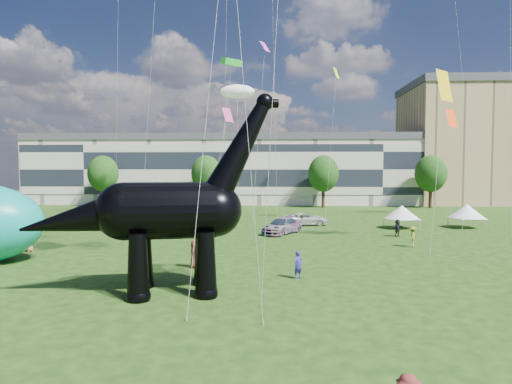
{
  "coord_description": "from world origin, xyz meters",
  "views": [
    {
      "loc": [
        -0.74,
        -19.99,
        6.47
      ],
      "look_at": [
        -1.79,
        8.0,
        5.0
      ],
      "focal_mm": 30.0,
      "sensor_mm": 36.0,
      "label": 1
    }
  ],
  "objects": [
    {
      "name": "tree_far_left",
      "position": [
        -30.0,
        53.0,
        6.29
      ],
      "size": [
        5.2,
        5.2,
        9.44
      ],
      "color": "#382314",
      "rests_on": "ground"
    },
    {
      "name": "tree_far_right",
      "position": [
        26.0,
        53.0,
        6.29
      ],
      "size": [
        5.2,
        5.2,
        9.44
      ],
      "color": "#382314",
      "rests_on": "ground"
    },
    {
      "name": "terrace_row",
      "position": [
        -8.0,
        62.0,
        6.0
      ],
      "size": [
        78.0,
        11.0,
        12.0
      ],
      "primitive_type": "cube",
      "color": "beige",
      "rests_on": "ground"
    },
    {
      "name": "apartment_block",
      "position": [
        40.0,
        65.0,
        11.0
      ],
      "size": [
        28.0,
        18.0,
        22.0
      ],
      "primitive_type": "cube",
      "color": "tan",
      "rests_on": "ground"
    },
    {
      "name": "car_grey",
      "position": [
        -12.8,
        22.03,
        0.7
      ],
      "size": [
        4.4,
        1.94,
        1.4
      ],
      "primitive_type": "imported",
      "rotation": [
        0.0,
        0.0,
        1.46
      ],
      "color": "slate",
      "rests_on": "ground"
    },
    {
      "name": "car_dark",
      "position": [
        0.28,
        22.98,
        0.79
      ],
      "size": [
        4.76,
        5.75,
        1.57
      ],
      "primitive_type": "imported",
      "rotation": [
        0.0,
        0.0,
        -0.56
      ],
      "color": "#595960",
      "rests_on": "ground"
    },
    {
      "name": "ground",
      "position": [
        0.0,
        0.0,
        0.0
      ],
      "size": [
        220.0,
        220.0,
        0.0
      ],
      "primitive_type": "plane",
      "color": "#16330C",
      "rests_on": "ground"
    },
    {
      "name": "gazebo_near",
      "position": [
        13.53,
        27.31,
        1.79
      ],
      "size": [
        4.7,
        4.7,
        2.55
      ],
      "rotation": [
        0.0,
        0.0,
        0.35
      ],
      "color": "white",
      "rests_on": "ground"
    },
    {
      "name": "car_silver",
      "position": [
        -13.44,
        27.69,
        0.7
      ],
      "size": [
        3.18,
        4.41,
        1.39
      ],
      "primitive_type": "imported",
      "rotation": [
        0.0,
        0.0,
        0.42
      ],
      "color": "#B8B8BD",
      "rests_on": "ground"
    },
    {
      "name": "gazebo_left",
      "position": [
        -21.48,
        24.78,
        1.7
      ],
      "size": [
        3.93,
        3.93,
        2.42
      ],
      "rotation": [
        0.0,
        0.0,
        -0.15
      ],
      "color": "white",
      "rests_on": "ground"
    },
    {
      "name": "dinosaur_sculpture",
      "position": [
        -6.53,
        2.01,
        4.14
      ],
      "size": [
        13.45,
        4.91,
        10.96
      ],
      "rotation": [
        0.0,
        0.0,
        0.2
      ],
      "color": "black",
      "rests_on": "ground"
    },
    {
      "name": "gazebo_far",
      "position": [
        20.88,
        28.0,
        1.85
      ],
      "size": [
        4.3,
        4.3,
        2.64
      ],
      "rotation": [
        0.0,
        0.0,
        0.15
      ],
      "color": "white",
      "rests_on": "ground"
    },
    {
      "name": "tree_mid_right",
      "position": [
        8.0,
        53.0,
        6.29
      ],
      "size": [
        5.2,
        5.2,
        9.44
      ],
      "color": "#382314",
      "rests_on": "ground"
    },
    {
      "name": "car_white",
      "position": [
        3.15,
        29.68,
        0.73
      ],
      "size": [
        5.56,
        3.15,
        1.46
      ],
      "primitive_type": "imported",
      "rotation": [
        0.0,
        0.0,
        1.71
      ],
      "color": "silver",
      "rests_on": "ground"
    },
    {
      "name": "visitors",
      "position": [
        -2.42,
        12.58,
        0.85
      ],
      "size": [
        37.28,
        32.47,
        1.81
      ],
      "color": "#35863E",
      "rests_on": "ground"
    },
    {
      "name": "tree_mid_left",
      "position": [
        -12.0,
        53.0,
        6.29
      ],
      "size": [
        5.2,
        5.2,
        9.44
      ],
      "color": "#382314",
      "rests_on": "ground"
    }
  ]
}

